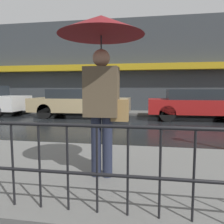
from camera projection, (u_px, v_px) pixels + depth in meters
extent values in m
plane|color=black|center=(94.00, 125.00, 8.30)|extent=(80.00, 80.00, 0.00)
cube|color=#60605E|center=(25.00, 167.00, 3.68)|extent=(28.00, 2.95, 0.11)
cube|color=#60605E|center=(112.00, 112.00, 12.27)|extent=(28.00, 1.62, 0.11)
cube|color=gold|center=(94.00, 125.00, 8.30)|extent=(25.20, 0.12, 0.01)
cube|color=#383D42|center=(114.00, 66.00, 12.93)|extent=(28.00, 0.30, 5.41)
cube|color=#B79319|center=(113.00, 67.00, 12.52)|extent=(16.80, 0.55, 0.35)
cylinder|color=black|center=(13.00, 165.00, 2.33)|extent=(0.02, 0.02, 0.89)
cylinder|color=black|center=(40.00, 167.00, 2.28)|extent=(0.02, 0.02, 0.89)
cylinder|color=black|center=(68.00, 168.00, 2.23)|extent=(0.02, 0.02, 0.89)
cylinder|color=black|center=(97.00, 170.00, 2.18)|extent=(0.02, 0.02, 0.89)
cylinder|color=black|center=(128.00, 172.00, 2.13)|extent=(0.02, 0.02, 0.89)
cylinder|color=black|center=(160.00, 174.00, 2.07)|extent=(0.02, 0.02, 0.89)
cylinder|color=black|center=(194.00, 176.00, 2.02)|extent=(0.02, 0.02, 0.89)
cylinder|color=#23283D|center=(96.00, 146.00, 3.13)|extent=(0.14, 0.14, 0.87)
cylinder|color=#23283D|center=(107.00, 147.00, 3.10)|extent=(0.14, 0.14, 0.87)
cube|color=brown|center=(101.00, 92.00, 3.03)|extent=(0.47, 0.28, 0.69)
sphere|color=#A7785E|center=(101.00, 58.00, 2.98)|extent=(0.24, 0.24, 0.24)
cylinder|color=#262628|center=(101.00, 64.00, 2.99)|extent=(0.02, 0.02, 0.76)
cone|color=maroon|center=(101.00, 25.00, 2.94)|extent=(1.18, 1.18, 0.26)
cube|color=#9E7A47|center=(120.00, 110.00, 3.02)|extent=(0.24, 0.12, 0.30)
cylinder|color=black|center=(17.00, 108.00, 12.04)|extent=(0.66, 0.22, 0.66)
cube|color=tan|center=(81.00, 105.00, 10.56)|extent=(4.67, 1.94, 0.64)
cube|color=#1E2328|center=(77.00, 94.00, 10.54)|extent=(2.43, 1.78, 0.42)
cylinder|color=black|center=(113.00, 109.00, 11.20)|extent=(0.69, 0.22, 0.69)
cylinder|color=black|center=(107.00, 112.00, 9.51)|extent=(0.69, 0.22, 0.69)
cylinder|color=black|center=(60.00, 108.00, 11.67)|extent=(0.69, 0.22, 0.69)
cylinder|color=black|center=(45.00, 111.00, 9.99)|extent=(0.69, 0.22, 0.69)
cube|color=maroon|center=(196.00, 106.00, 9.69)|extent=(4.18, 1.86, 0.62)
cube|color=#1E2328|center=(192.00, 94.00, 9.67)|extent=(2.17, 1.71, 0.44)
cylinder|color=black|center=(221.00, 111.00, 10.31)|extent=(0.68, 0.22, 0.68)
cylinder|color=black|center=(165.00, 110.00, 10.74)|extent=(0.68, 0.22, 0.68)
cylinder|color=black|center=(167.00, 113.00, 9.13)|extent=(0.68, 0.22, 0.68)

